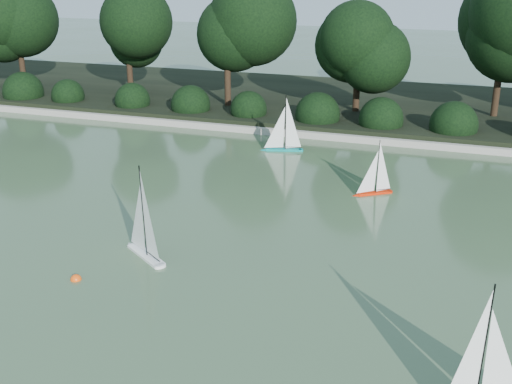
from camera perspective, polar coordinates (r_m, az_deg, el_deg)
ground at (r=10.14m, az=-9.28°, el=-7.71°), size 80.00×80.00×0.00m
pond_coping at (r=18.00m, az=4.23°, el=5.19°), size 40.00×0.35×0.18m
far_bank at (r=21.78m, az=7.00°, el=7.86°), size 40.00×8.00×0.30m
tree_line at (r=19.64m, az=9.90°, el=13.77°), size 26.31×3.93×4.39m
shrub_hedge at (r=18.76m, az=4.98°, el=6.91°), size 29.10×1.10×1.10m
sailboat_white_a at (r=10.87m, az=-10.05°, el=-4.21°), size 1.12×0.85×1.72m
sailboat_white_b at (r=7.85m, az=19.92°, el=-15.65°), size 1.05×0.82×1.62m
sailboat_orange at (r=13.68m, az=10.24°, el=0.59°), size 0.82×0.63×1.27m
sailboat_teal at (r=16.60m, az=2.18°, el=4.51°), size 1.13×0.46×1.55m
race_buoy at (r=10.40m, az=-15.71°, el=-7.51°), size 0.17×0.17×0.17m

